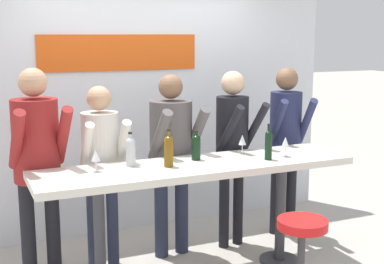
% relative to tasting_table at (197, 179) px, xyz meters
% --- Properties ---
extents(back_wall, '(4.29, 0.12, 2.76)m').
position_rel_tasting_table_xyz_m(back_wall, '(-0.00, 1.41, 0.51)').
color(back_wall, silver).
rests_on(back_wall, ground_plane).
extents(tasting_table, '(2.69, 0.66, 1.00)m').
position_rel_tasting_table_xyz_m(tasting_table, '(0.00, 0.00, 0.00)').
color(tasting_table, silver).
rests_on(tasting_table, ground_plane).
extents(bar_stool, '(0.40, 0.40, 0.70)m').
position_rel_tasting_table_xyz_m(bar_stool, '(0.52, -0.77, -0.41)').
color(bar_stool, '#333338').
rests_on(bar_stool, ground_plane).
extents(person_far_left, '(0.49, 0.60, 1.79)m').
position_rel_tasting_table_xyz_m(person_far_left, '(-1.21, 0.52, 0.24)').
color(person_far_left, black).
rests_on(person_far_left, ground_plane).
extents(person_left, '(0.38, 0.49, 1.63)m').
position_rel_tasting_table_xyz_m(person_left, '(-0.67, 0.53, 0.14)').
color(person_left, '#23283D').
rests_on(person_left, ground_plane).
extents(person_center_left, '(0.49, 0.58, 1.70)m').
position_rel_tasting_table_xyz_m(person_center_left, '(-0.01, 0.54, 0.18)').
color(person_center_left, '#23283D').
rests_on(person_center_left, ground_plane).
extents(person_center, '(0.42, 0.55, 1.72)m').
position_rel_tasting_table_xyz_m(person_center, '(0.61, 0.51, 0.21)').
color(person_center, black).
rests_on(person_center, ground_plane).
extents(person_center_right, '(0.44, 0.57, 1.73)m').
position_rel_tasting_table_xyz_m(person_center_right, '(1.26, 0.59, 0.22)').
color(person_center_right, black).
rests_on(person_center_right, ground_plane).
extents(wine_bottle_0, '(0.08, 0.08, 0.28)m').
position_rel_tasting_table_xyz_m(wine_bottle_0, '(-0.52, 0.14, 0.27)').
color(wine_bottle_0, '#B7BCC1').
rests_on(wine_bottle_0, tasting_table).
extents(wine_bottle_1, '(0.08, 0.08, 0.31)m').
position_rel_tasting_table_xyz_m(wine_bottle_1, '(-0.25, 0.00, 0.28)').
color(wine_bottle_1, brown).
rests_on(wine_bottle_1, tasting_table).
extents(wine_bottle_2, '(0.08, 0.08, 0.26)m').
position_rel_tasting_table_xyz_m(wine_bottle_2, '(0.05, 0.13, 0.25)').
color(wine_bottle_2, black).
rests_on(wine_bottle_2, tasting_table).
extents(wine_bottle_3, '(0.06, 0.06, 0.31)m').
position_rel_tasting_table_xyz_m(wine_bottle_3, '(0.62, -0.11, 0.27)').
color(wine_bottle_3, black).
rests_on(wine_bottle_3, tasting_table).
extents(wine_glass_0, '(0.07, 0.07, 0.18)m').
position_rel_tasting_table_xyz_m(wine_glass_0, '(-0.82, 0.08, 0.26)').
color(wine_glass_0, silver).
rests_on(wine_glass_0, tasting_table).
extents(wine_glass_1, '(0.07, 0.07, 0.18)m').
position_rel_tasting_table_xyz_m(wine_glass_1, '(0.52, 0.16, 0.26)').
color(wine_glass_1, silver).
rests_on(wine_glass_1, tasting_table).
extents(wine_glass_2, '(0.07, 0.07, 0.18)m').
position_rel_tasting_table_xyz_m(wine_glass_2, '(0.81, -0.08, 0.26)').
color(wine_glass_2, silver).
rests_on(wine_glass_2, tasting_table).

